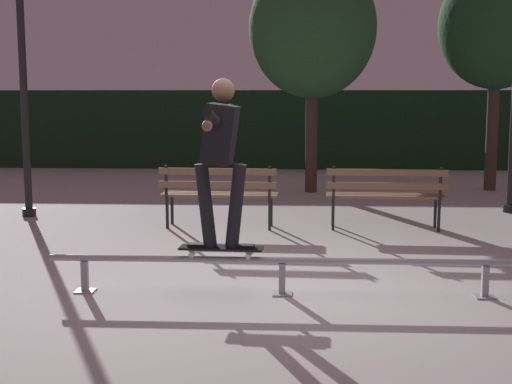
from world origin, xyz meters
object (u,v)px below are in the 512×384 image
object	(u,v)px
skateboard	(221,249)
park_bench_left_center	(386,191)
tree_behind_benches	(313,29)
tree_far_right	(497,26)
lamp_post_left	(22,49)
grind_rail	(282,265)
park_bench_leftmost	(219,190)
skateboarder	(221,148)

from	to	relation	value
skateboard	park_bench_left_center	xyz separation A→B (m)	(1.92, 3.18, 0.11)
park_bench_left_center	tree_behind_benches	size ratio (longest dim) A/B	0.38
skateboard	tree_far_right	size ratio (longest dim) A/B	0.19
tree_behind_benches	lamp_post_left	bearing A→B (deg)	-146.68
tree_far_right	tree_behind_benches	bearing A→B (deg)	-173.05
grind_rail	tree_behind_benches	size ratio (longest dim) A/B	1.03
lamp_post_left	tree_behind_benches	bearing A→B (deg)	33.32
grind_rail	park_bench_leftmost	size ratio (longest dim) A/B	2.72
skateboarder	lamp_post_left	bearing A→B (deg)	129.63
skateboard	tree_behind_benches	xyz separation A→B (m)	(1.00, 6.82, 2.55)
park_bench_leftmost	tree_behind_benches	bearing A→B (deg)	69.67
skateboard	park_bench_left_center	size ratio (longest dim) A/B	0.49
skateboard	park_bench_left_center	bearing A→B (deg)	58.90
grind_rail	skateboarder	world-z (taller)	skateboarder
skateboard	skateboarder	bearing A→B (deg)	-3.59
skateboarder	park_bench_left_center	bearing A→B (deg)	58.94
skateboard	park_bench_leftmost	bearing A→B (deg)	96.22
lamp_post_left	park_bench_leftmost	bearing A→B (deg)	-15.30
park_bench_left_center	lamp_post_left	bearing A→B (deg)	171.20
skateboarder	tree_far_right	distance (m)	8.63
skateboard	lamp_post_left	size ratio (longest dim) A/B	0.20
tree_behind_benches	lamp_post_left	size ratio (longest dim) A/B	1.09
grind_rail	park_bench_left_center	world-z (taller)	park_bench_left_center
skateboarder	tree_far_right	bearing A→B (deg)	58.74
skateboard	lamp_post_left	distance (m)	5.57
park_bench_left_center	tree_far_right	xyz separation A→B (m)	(2.47, 4.05, 2.50)
park_bench_leftmost	tree_far_right	world-z (taller)	tree_far_right
lamp_post_left	park_bench_left_center	bearing A→B (deg)	-8.80
skateboarder	park_bench_left_center	world-z (taller)	skateboarder
grind_rail	tree_far_right	size ratio (longest dim) A/B	1.04
grind_rail	skateboarder	distance (m)	1.23
skateboarder	lamp_post_left	xyz separation A→B (m)	(-3.31, 3.99, 1.12)
lamp_post_left	grind_rail	bearing A→B (deg)	-45.86
grind_rail	park_bench_leftmost	bearing A→B (deg)	106.07
grind_rail	skateboarder	size ratio (longest dim) A/B	2.82
skateboarder	tree_far_right	size ratio (longest dim) A/B	0.37
park_bench_left_center	lamp_post_left	size ratio (longest dim) A/B	0.41
park_bench_leftmost	lamp_post_left	bearing A→B (deg)	164.70
park_bench_leftmost	park_bench_left_center	world-z (taller)	same
park_bench_left_center	tree_behind_benches	xyz separation A→B (m)	(-0.92, 3.64, 2.44)
grind_rail	lamp_post_left	xyz separation A→B (m)	(-3.87, 3.99, 2.20)
park_bench_leftmost	park_bench_left_center	xyz separation A→B (m)	(2.27, 0.00, 0.00)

